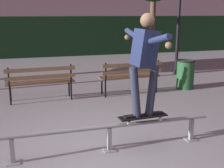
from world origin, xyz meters
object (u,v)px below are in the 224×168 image
lamp_post_right (180,0)px  trash_can (185,74)px  park_bench_leftmost (41,79)px  park_bench_left_center (131,74)px  skateboarder (145,57)px  grind_rail (109,131)px  skateboard (143,117)px

lamp_post_right → trash_can: lamp_post_right is taller
park_bench_leftmost → trash_can: bearing=2.5°
park_bench_leftmost → park_bench_left_center: size_ratio=1.00×
park_bench_leftmost → park_bench_left_center: 2.25m
skateboarder → trash_can: size_ratio=1.95×
park_bench_leftmost → skateboarder: bearing=-64.2°
skateboarder → park_bench_left_center: size_ratio=0.97×
park_bench_left_center → lamp_post_right: (2.41, 2.06, 1.94)m
grind_rail → skateboard: size_ratio=4.19×
grind_rail → park_bench_left_center: park_bench_left_center is taller
park_bench_leftmost → trash_can: (3.93, 0.17, -0.12)m
park_bench_leftmost → park_bench_left_center: bearing=0.0°
grind_rail → skateboard: (0.54, 0.00, 0.18)m
skateboarder → park_bench_leftmost: skateboarder is taller
skateboard → park_bench_leftmost: size_ratio=0.49×
trash_can → skateboard: bearing=-129.1°
grind_rail → skateboarder: size_ratio=2.13×
skateboard → skateboarder: bearing=4.2°
skateboard → park_bench_leftmost: 3.25m
park_bench_left_center → lamp_post_right: size_ratio=0.41×
skateboard → trash_can: 3.99m
grind_rail → park_bench_left_center: (1.38, 2.93, 0.22)m
trash_can → grind_rail: bearing=-134.6°
park_bench_left_center → lamp_post_right: 3.72m
trash_can → park_bench_left_center: bearing=-174.2°
skateboarder → lamp_post_right: (3.24, 4.99, 1.05)m
skateboarder → park_bench_leftmost: size_ratio=0.97×
grind_rail → trash_can: 4.36m
lamp_post_right → trash_can: bearing=-111.2°
lamp_post_right → trash_can: size_ratio=4.88×
grind_rail → lamp_post_right: (3.79, 4.99, 2.16)m
skateboarder → park_bench_leftmost: bearing=115.8°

